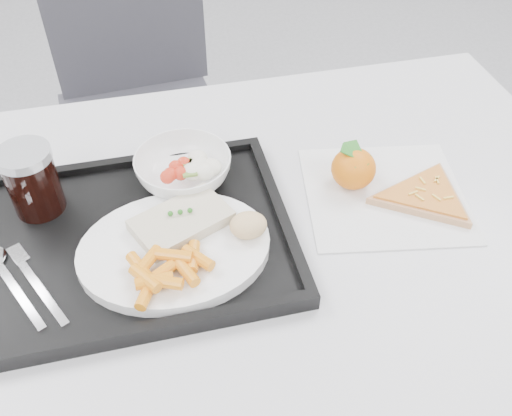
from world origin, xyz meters
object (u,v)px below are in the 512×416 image
Objects in this scene: tray at (136,239)px; chair at (137,84)px; pizza_slice at (425,196)px; cola_glass at (32,179)px; salad_bowl at (183,169)px; table at (239,256)px; tangerine at (353,168)px; dinner_plate at (175,249)px.

chair is at bearing 87.28° from tray.
cola_glass is at bearing 169.45° from pizza_slice.
chair is 0.77m from cola_glass.
tray is 0.14m from salad_bowl.
tangerine reaches higher than table.
salad_bowl is at bearing 167.64° from tangerine.
cola_glass is at bearing 161.39° from table.
tray is at bearing 179.52° from table.
tray is 2.96× the size of salad_bowl.
tray is at bearing -129.76° from salad_bowl.
dinner_plate is 1.78× the size of salad_bowl.
salad_bowl is 0.71× the size of pizza_slice.
tray is 0.07m from dinner_plate.
tray is at bearing 178.20° from pizza_slice.
tangerine is (0.49, -0.05, -0.04)m from cola_glass.
chair reaches higher than tray.
tray is 0.45m from pizza_slice.
dinner_plate is 0.31m from tangerine.
salad_bowl reaches higher than table.
dinner_plate is at bearing -88.97° from chair.
table is 2.67× the size of tray.
pizza_slice is (0.10, -0.06, -0.02)m from tangerine.
chair is 2.07× the size of tray.
chair is at bearing 117.30° from pizza_slice.
salad_bowl is (0.04, 0.15, 0.01)m from dinner_plate.
table is 0.17m from tray.
chair is at bearing 94.25° from salad_bowl.
tangerine reaches higher than salad_bowl.
dinner_plate is at bearing -103.19° from salad_bowl.
salad_bowl is 1.65× the size of tangerine.
cola_glass reaches higher than tray.
cola_glass reaches higher than dinner_plate.
chair reaches higher than table.
table is 0.23m from tangerine.
tangerine is 0.12m from pizza_slice.
tangerine is at bearing -12.36° from salad_bowl.
dinner_plate is (0.05, -0.05, 0.02)m from tray.
tray is (-0.15, 0.00, 0.08)m from table.
tray is at bearing -35.37° from cola_glass.
tray is 0.36m from tangerine.
table is at bearing -18.61° from cola_glass.
dinner_plate reaches higher than table.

